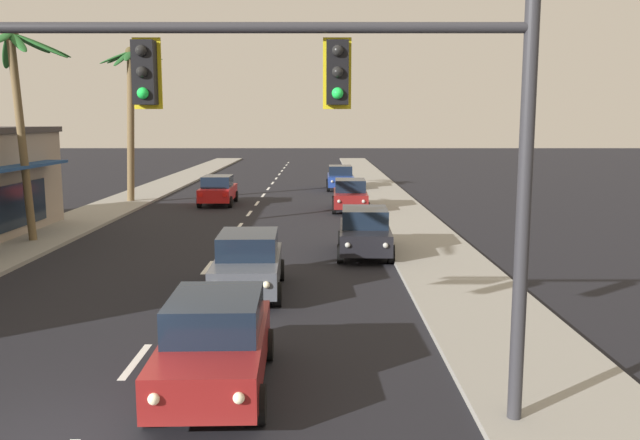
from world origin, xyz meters
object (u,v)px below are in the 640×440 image
(palm_left_second, at_px, (18,79))
(sedan_lead_at_stop_bar, at_px, (217,342))
(traffic_signal_mast, at_px, (270,107))
(palm_left_third, at_px, (133,97))
(sedan_parked_far_kerb, at_px, (342,177))
(sedan_parked_nearest_kerb, at_px, (366,231))
(sedan_oncoming_far, at_px, (220,190))
(sedan_third_in_queue, at_px, (250,262))
(sedan_parked_mid_kerb, at_px, (352,195))

(palm_left_second, bearing_deg, sedan_lead_at_stop_bar, -55.83)
(sedan_lead_at_stop_bar, bearing_deg, traffic_signal_mast, -53.69)
(traffic_signal_mast, height_order, palm_left_third, palm_left_third)
(sedan_lead_at_stop_bar, xyz_separation_m, sedan_parked_far_kerb, (3.31, 35.19, 0.00))
(sedan_parked_far_kerb, bearing_deg, sedan_lead_at_stop_bar, -95.38)
(traffic_signal_mast, distance_m, palm_left_second, 19.24)
(traffic_signal_mast, height_order, sedan_parked_nearest_kerb, traffic_signal_mast)
(sedan_oncoming_far, bearing_deg, palm_left_third, 171.93)
(sedan_lead_at_stop_bar, bearing_deg, sedan_oncoming_far, 98.61)
(traffic_signal_mast, relative_size, sedan_oncoming_far, 2.54)
(palm_left_second, distance_m, palm_left_third, 12.98)
(traffic_signal_mast, xyz_separation_m, sedan_lead_at_stop_bar, (-1.11, 1.51, -4.12))
(sedan_parked_nearest_kerb, bearing_deg, sedan_lead_at_stop_bar, -106.11)
(sedan_third_in_queue, distance_m, sedan_oncoming_far, 20.19)
(traffic_signal_mast, distance_m, sedan_parked_far_kerb, 37.00)
(sedan_parked_mid_kerb, bearing_deg, sedan_oncoming_far, 161.29)
(traffic_signal_mast, distance_m, palm_left_third, 30.55)
(sedan_lead_at_stop_bar, bearing_deg, palm_left_second, 124.17)
(sedan_parked_mid_kerb, height_order, palm_left_third, palm_left_third)
(sedan_oncoming_far, bearing_deg, sedan_third_in_queue, -78.91)
(sedan_parked_far_kerb, relative_size, palm_left_third, 0.50)
(sedan_lead_at_stop_bar, distance_m, sedan_third_in_queue, 6.77)
(sedan_lead_at_stop_bar, relative_size, palm_left_second, 0.54)
(sedan_lead_at_stop_bar, height_order, sedan_parked_mid_kerb, same)
(sedan_parked_nearest_kerb, xyz_separation_m, sedan_parked_mid_kerb, (0.02, 11.96, 0.00))
(sedan_lead_at_stop_bar, distance_m, sedan_parked_far_kerb, 35.35)
(traffic_signal_mast, xyz_separation_m, sedan_parked_nearest_kerb, (2.37, 13.58, -4.12))
(sedan_third_in_queue, bearing_deg, palm_left_second, 141.75)
(traffic_signal_mast, distance_m, sedan_parked_nearest_kerb, 14.39)
(traffic_signal_mast, bearing_deg, palm_left_third, 109.38)
(sedan_parked_far_kerb, bearing_deg, sedan_oncoming_far, -130.41)
(traffic_signal_mast, bearing_deg, palm_left_second, 124.38)
(sedan_oncoming_far, relative_size, sedan_parked_mid_kerb, 1.00)
(sedan_third_in_queue, xyz_separation_m, sedan_parked_nearest_kerb, (3.63, 5.30, 0.00))
(sedan_parked_far_kerb, height_order, palm_left_third, palm_left_third)
(sedan_lead_at_stop_bar, xyz_separation_m, sedan_parked_mid_kerb, (3.50, 24.03, 0.00))
(sedan_lead_at_stop_bar, height_order, palm_left_second, palm_left_second)
(sedan_oncoming_far, height_order, sedan_parked_mid_kerb, same)
(traffic_signal_mast, relative_size, palm_left_second, 1.36)
(sedan_parked_mid_kerb, bearing_deg, sedan_parked_nearest_kerb, -90.09)
(sedan_lead_at_stop_bar, height_order, palm_left_third, palm_left_third)
(traffic_signal_mast, distance_m, sedan_third_in_queue, 9.34)
(sedan_oncoming_far, bearing_deg, sedan_parked_far_kerb, 49.59)
(sedan_parked_mid_kerb, relative_size, sedan_parked_far_kerb, 1.01)
(traffic_signal_mast, bearing_deg, sedan_parked_mid_kerb, 84.65)
(palm_left_third, bearing_deg, palm_left_second, -93.13)
(sedan_parked_far_kerb, xyz_separation_m, palm_left_third, (-12.33, -7.91, 5.32))
(traffic_signal_mast, xyz_separation_m, palm_left_second, (-10.84, 15.84, 1.39))
(sedan_oncoming_far, bearing_deg, palm_left_second, -114.98)
(sedan_parked_mid_kerb, bearing_deg, palm_left_second, -143.75)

